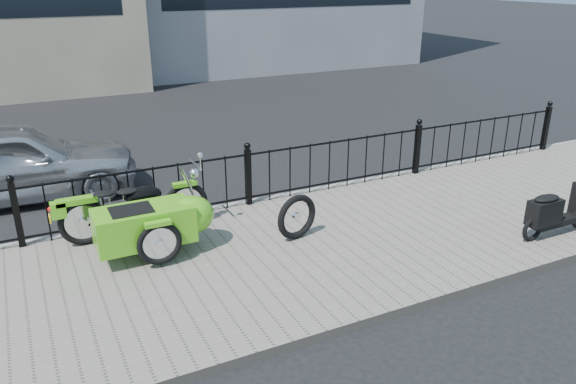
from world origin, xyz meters
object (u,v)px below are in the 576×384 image
motorcycle_sidecar (155,219)px  sedan_car (15,162)px  scooter (555,212)px  spare_tire (297,217)px

motorcycle_sidecar → sedan_car: 3.63m
scooter → spare_tire: bearing=155.1°
motorcycle_sidecar → sedan_car: (-1.64, 3.24, 0.10)m
scooter → sedan_car: sedan_car is taller
spare_tire → scooter: bearing=-24.9°
spare_tire → motorcycle_sidecar: bearing=163.8°
motorcycle_sidecar → spare_tire: size_ratio=3.34×
motorcycle_sidecar → scooter: bearing=-21.9°
motorcycle_sidecar → scooter: motorcycle_sidecar is taller
motorcycle_sidecar → sedan_car: size_ratio=0.56×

